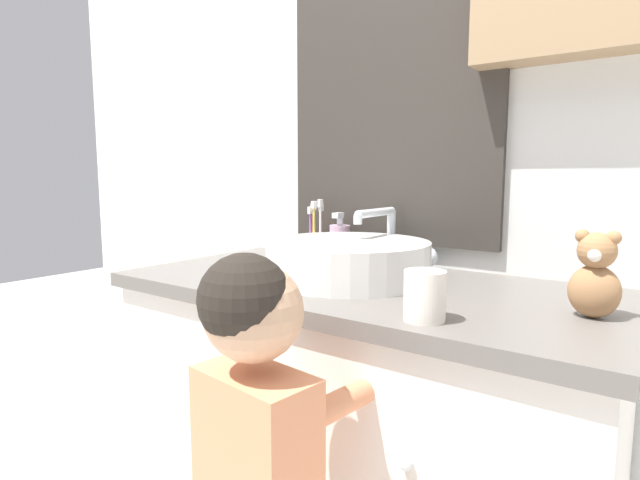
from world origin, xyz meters
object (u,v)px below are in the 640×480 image
at_px(soap_dispenser, 340,242).
at_px(teddy_bear, 595,277).
at_px(drinking_cup, 425,296).
at_px(toothbrush_holder, 316,243).
at_px(sink_basin, 349,259).

distance_m(soap_dispenser, teddy_bear, 0.73).
relative_size(teddy_bear, drinking_cup, 1.78).
bearing_deg(toothbrush_holder, soap_dispenser, -1.59).
height_order(toothbrush_holder, soap_dispenser, toothbrush_holder).
xyz_separation_m(sink_basin, teddy_bear, (0.53, -0.03, 0.02)).
relative_size(sink_basin, drinking_cup, 5.07).
bearing_deg(toothbrush_holder, drinking_cup, -37.87).
xyz_separation_m(toothbrush_holder, teddy_bear, (0.79, -0.23, 0.03)).
distance_m(sink_basin, toothbrush_holder, 0.33).
relative_size(sink_basin, soap_dispenser, 3.08).
distance_m(toothbrush_holder, teddy_bear, 0.82).
bearing_deg(soap_dispenser, sink_basin, -51.45).
height_order(sink_basin, soap_dispenser, sink_basin).
distance_m(toothbrush_holder, drinking_cup, 0.69).
bearing_deg(drinking_cup, sink_basin, 143.32).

